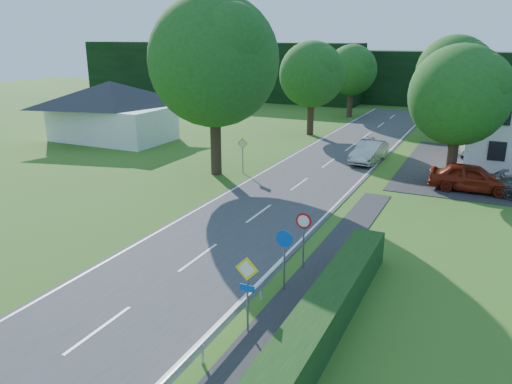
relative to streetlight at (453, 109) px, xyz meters
The scene contains 24 objects.
road 13.59m from the streetlight, 128.88° to the right, with size 7.00×80.00×0.04m, color #363739.
parking_pad 6.65m from the streetlight, 37.30° to the left, with size 14.00×16.00×0.04m, color black.
line_edge_left 15.73m from the streetlight, 138.52° to the right, with size 0.12×80.00×0.01m, color white.
line_edge_right 11.95m from the streetlight, 115.70° to the right, with size 0.12×80.00×0.01m, color white.
line_centre 13.58m from the streetlight, 128.88° to the right, with size 0.12×80.00×0.01m, color white, non-canonical shape.
tree_main 15.35m from the streetlight, 156.89° to the right, with size 9.40×9.40×11.64m, color #1B4C17, non-canonical shape.
tree_left_far 16.45m from the streetlight, 142.56° to the left, with size 7.00×7.00×8.58m, color #1B4C17, non-canonical shape.
tree_right_far 12.05m from the streetlight, 95.06° to the left, with size 7.40×7.40×9.09m, color #1B4C17, non-canonical shape.
tree_left_back 25.34m from the streetlight, 119.73° to the left, with size 6.60×6.60×8.07m, color #1B4C17, non-canonical shape.
tree_right_back 20.12m from the streetlight, 95.89° to the left, with size 6.20×6.20×7.56m, color #1B4C17, non-canonical shape.
tree_right_mid 2.05m from the streetlight, 77.66° to the right, with size 7.00×7.00×8.58m, color #1B4C17, non-canonical shape.
treeline_left 48.22m from the streetlight, 138.42° to the left, with size 44.00×6.00×8.00m, color black.
treeline_right 36.01m from the streetlight, 90.10° to the left, with size 30.00×5.00×7.00m, color black.
bungalow_left 28.12m from the streetlight, behind, with size 11.00×6.50×5.20m.
streetlight is the anchor object (origin of this frame).
sign_priority_right 22.50m from the streetlight, 99.70° to the right, with size 0.78×0.09×2.59m.
sign_roundabout 19.59m from the streetlight, 101.19° to the right, with size 0.64×0.08×2.37m.
sign_speed_limit 17.64m from the streetlight, 102.46° to the right, with size 0.64×0.11×2.37m.
sign_priority_left 13.80m from the streetlight, 158.22° to the right, with size 0.78×0.09×2.44m.
moving_car 6.78m from the streetlight, 163.98° to the left, with size 1.62×4.64×1.53m, color #A7A7AB.
motorcycle 10.23m from the streetlight, 133.42° to the left, with size 0.64×1.83×0.96m, color black.
parked_car_red 4.93m from the streetlight, 59.25° to the right, with size 1.95×4.84×1.65m, color maroon.
parked_car_silver_a 7.94m from the streetlight, 71.56° to the left, with size 1.46×4.18×1.38m, color #A9A8AD.
parasol 6.22m from the streetlight, 75.02° to the left, with size 2.14×2.18×1.96m, color red.
Camera 1 is at (10.47, -4.32, 8.99)m, focal length 35.00 mm.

